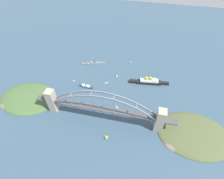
{
  "coord_description": "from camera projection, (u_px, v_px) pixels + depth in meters",
  "views": [
    {
      "loc": [
        63.37,
        -201.23,
        305.84
      ],
      "look_at": [
        0.0,
        79.45,
        8.0
      ],
      "focal_mm": 27.69,
      "sensor_mm": 36.0,
      "label": 1
    }
  ],
  "objects": [
    {
      "name": "headland_east_shore",
      "position": [
        193.0,
        135.0,
        338.56
      ],
      "size": [
        144.47,
        108.07,
        19.22
      ],
      "color": "#515B38",
      "rests_on": "ground"
    },
    {
      "name": "harbor_ferry_steamer",
      "position": [
        86.0,
        86.0,
        429.75
      ],
      "size": [
        37.05,
        9.59,
        8.47
      ],
      "color": "navy",
      "rests_on": "ground"
    },
    {
      "name": "small_boat_3",
      "position": [
        106.0,
        83.0,
        440.65
      ],
      "size": [
        9.69,
        7.83,
        2.03
      ],
      "color": "gold",
      "rests_on": "ground"
    },
    {
      "name": "small_boat_2",
      "position": [
        130.0,
        62.0,
        497.28
      ],
      "size": [
        6.53,
        5.11,
        7.82
      ],
      "color": "#234C8C",
      "rests_on": "ground"
    },
    {
      "name": "naval_cruiser",
      "position": [
        94.0,
        63.0,
        494.29
      ],
      "size": [
        64.58,
        23.15,
        17.58
      ],
      "color": "gray",
      "rests_on": "ground"
    },
    {
      "name": "small_boat_1",
      "position": [
        117.0,
        76.0,
        454.41
      ],
      "size": [
        5.66,
        9.69,
        9.08
      ],
      "color": "#2D6B3D",
      "rests_on": "ground"
    },
    {
      "name": "seaplane_taxiing_near_bridge",
      "position": [
        106.0,
        137.0,
        332.96
      ],
      "size": [
        8.76,
        8.76,
        5.01
      ],
      "color": "#B7B7B2",
      "rests_on": "ground"
    },
    {
      "name": "small_boat_4",
      "position": [
        74.0,
        81.0,
        445.32
      ],
      "size": [
        8.33,
        2.5,
        2.18
      ],
      "color": "gold",
      "rests_on": "ground"
    },
    {
      "name": "small_boat_0",
      "position": [
        117.0,
        107.0,
        386.02
      ],
      "size": [
        7.72,
        6.55,
        2.21
      ],
      "color": "silver",
      "rests_on": "ground"
    },
    {
      "name": "headland_west_shore",
      "position": [
        27.0,
        99.0,
        404.75
      ],
      "size": [
        132.48,
        102.55,
        19.71
      ],
      "color": "#476638",
      "rests_on": "ground"
    },
    {
      "name": "ground_plane",
      "position": [
        104.0,
        118.0,
        366.04
      ],
      "size": [
        1400.0,
        1400.0,
        0.0
      ],
      "primitive_type": "plane",
      "color": "#385166"
    },
    {
      "name": "ocean_liner",
      "position": [
        149.0,
        82.0,
        436.91
      ],
      "size": [
        99.28,
        20.87,
        19.54
      ],
      "color": "black",
      "rests_on": "ground"
    },
    {
      "name": "harbor_arch_bridge",
      "position": [
        103.0,
        109.0,
        343.33
      ],
      "size": [
        286.3,
        17.15,
        75.78
      ],
      "color": "#ADA38E",
      "rests_on": "ground"
    }
  ]
}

